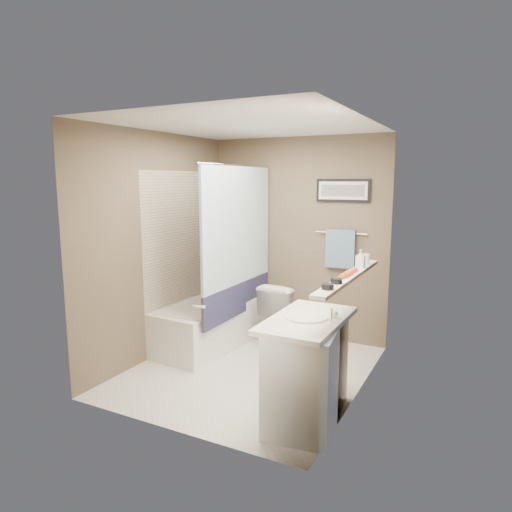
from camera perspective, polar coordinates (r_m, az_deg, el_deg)
The scene contains 34 objects.
ground at distance 4.74m, azimuth -0.85°, elevation -14.11°, with size 2.50×2.50×0.00m, color silver.
ceiling at distance 4.37m, azimuth -0.93°, elevation 15.81°, with size 2.20×2.50×0.04m, color silver.
wall_back at distance 5.51m, azimuth 5.13°, elevation 2.17°, with size 2.20×0.04×2.40m, color brown.
wall_front at distance 3.38m, azimuth -10.73°, elevation -2.61°, with size 2.20×0.04×2.40m, color brown.
wall_left at distance 5.00m, azimuth -11.90°, elevation 1.25°, with size 0.04×2.50×2.40m, color brown.
wall_right at distance 4.02m, azimuth 12.84°, elevation -0.78°, with size 0.04×2.50×2.40m, color brown.
tile_surround at distance 5.43m, azimuth -8.61°, elevation -0.15°, with size 0.02×1.55×2.00m, color #C5AE95.
curtain_rod at distance 4.98m, azimuth -2.30°, elevation 11.23°, with size 0.02×0.02×1.55m, color silver.
curtain_upper at distance 5.00m, azimuth -2.26°, elevation 3.76°, with size 0.03×1.45×1.28m, color white.
curtain_lower at distance 5.15m, azimuth -2.20°, elevation -5.35°, with size 0.03×1.45×0.36m, color #2A2A4E.
mirror at distance 3.82m, azimuth 12.66°, elevation 5.06°, with size 0.02×1.60×1.00m, color silver.
shelf at distance 3.90m, azimuth 11.60°, elevation -2.52°, with size 0.12×1.60×0.03m, color silver.
towel_bar at distance 5.30m, azimuth 10.61°, elevation 2.85°, with size 0.02×0.02×0.60m, color silver.
towel at distance 5.31m, azimuth 10.49°, elevation 0.90°, with size 0.34×0.05×0.44m, color #8AB0CA.
art_frame at distance 5.28m, azimuth 10.83°, elevation 8.04°, with size 0.62×0.03×0.26m, color black.
art_mat at distance 5.27m, azimuth 10.78°, elevation 8.04°, with size 0.56×0.00×0.20m, color white.
art_image at distance 5.27m, azimuth 10.77°, elevation 8.04°, with size 0.50×0.00×0.13m, color #595959.
door at distance 3.13m, azimuth -2.68°, elevation -7.25°, with size 0.80×0.02×2.00m, color silver.
door_handle at distance 3.34m, azimuth -7.19°, elevation -6.23°, with size 0.02×0.02×0.10m, color silver.
bathtub at distance 5.39m, azimuth -5.64°, elevation -8.37°, with size 0.70×1.50×0.50m, color white.
tub_rim at distance 5.32m, azimuth -5.69°, elevation -5.81°, with size 0.56×1.36×0.02m, color beige.
toilet at distance 5.38m, azimuth 3.93°, elevation -7.08°, with size 0.41×0.72×0.73m, color white.
vanity at distance 3.75m, azimuth 6.46°, elevation -14.13°, with size 0.50×0.90×0.80m, color white.
countertop at distance 3.61m, azimuth 6.44°, elevation -7.98°, with size 0.54×0.96×0.04m, color white.
sink_basin at distance 3.60m, azimuth 6.30°, elevation -7.54°, with size 0.34×0.34×0.01m, color white.
faucet_spout at distance 3.53m, azimuth 9.37°, elevation -7.27°, with size 0.02×0.02×0.10m, color white.
faucet_knob at distance 3.63m, azimuth 9.85°, elevation -7.15°, with size 0.05×0.05×0.05m, color white.
candle_bowl_near at distance 3.36m, azimuth 8.95°, elevation -3.80°, with size 0.09×0.09×0.04m, color black.
candle_bowl_far at distance 3.55m, azimuth 10.03°, elevation -3.08°, with size 0.09×0.09×0.04m, color black.
hair_brush_front at distance 3.81m, azimuth 11.24°, elevation -2.24°, with size 0.04×0.04×0.22m, color #DA431E.
hair_brush_back at distance 3.94m, azimuth 11.80°, elevation -1.86°, with size 0.04×0.04×0.22m, color #E1531F.
pink_comb at distance 4.05m, azimuth 12.19°, elevation -1.85°, with size 0.03×0.16×0.01m, color pink.
glass_jar at distance 4.39m, azimuth 13.48°, elevation -0.40°, with size 0.08×0.08×0.10m, color white.
soap_bottle at distance 4.22m, azimuth 12.93°, elevation -0.31°, with size 0.08×0.08×0.17m, color #999999.
Camera 1 is at (2.04, -3.84, 1.90)m, focal length 32.00 mm.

